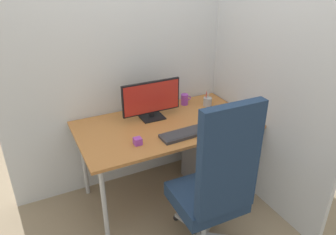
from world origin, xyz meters
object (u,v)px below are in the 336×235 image
at_px(mouse, 225,125).
at_px(office_chair, 215,185).
at_px(coffee_mug, 185,99).
at_px(monitor, 151,99).
at_px(pen_holder, 207,102).
at_px(keyboard, 186,133).
at_px(desk_clamp_accessory, 138,141).
at_px(notebook, 235,116).
at_px(filing_cabinet, 215,155).

bearing_deg(mouse, office_chair, -117.87).
xyz_separation_m(mouse, coffee_mug, (-0.08, 0.56, 0.04)).
height_order(monitor, mouse, monitor).
bearing_deg(pen_holder, keyboard, -138.81).
relative_size(office_chair, keyboard, 2.98).
distance_m(keyboard, mouse, 0.37).
bearing_deg(coffee_mug, desk_clamp_accessory, -144.08).
distance_m(office_chair, monitor, 0.97).
relative_size(pen_holder, notebook, 0.77).
distance_m(office_chair, keyboard, 0.53).
distance_m(pen_holder, coffee_mug, 0.22).
relative_size(pen_holder, desk_clamp_accessory, 2.98).
bearing_deg(desk_clamp_accessory, coffee_mug, 35.92).
relative_size(filing_cabinet, monitor, 1.16).
relative_size(office_chair, notebook, 5.72).
bearing_deg(pen_holder, desk_clamp_accessory, -156.74).
bearing_deg(mouse, keyboard, -171.78).
relative_size(monitor, coffee_mug, 5.06).
xyz_separation_m(monitor, mouse, (0.48, -0.44, -0.16)).
relative_size(filing_cabinet, coffee_mug, 5.85).
distance_m(filing_cabinet, notebook, 0.48).
height_order(office_chair, coffee_mug, office_chair).
bearing_deg(filing_cabinet, notebook, -47.10).
xyz_separation_m(keyboard, notebook, (0.56, 0.09, -0.01)).
relative_size(office_chair, mouse, 12.81).
distance_m(monitor, mouse, 0.67).
bearing_deg(filing_cabinet, keyboard, -155.70).
height_order(keyboard, notebook, keyboard).
distance_m(mouse, notebook, 0.23).
distance_m(notebook, desk_clamp_accessory, 0.96).
xyz_separation_m(filing_cabinet, desk_clamp_accessory, (-0.85, -0.17, 0.47)).
relative_size(notebook, desk_clamp_accessory, 3.84).
relative_size(keyboard, notebook, 1.92).
bearing_deg(coffee_mug, notebook, -58.31).
distance_m(monitor, notebook, 0.77).
bearing_deg(office_chair, desk_clamp_accessory, 122.20).
bearing_deg(monitor, notebook, -25.28).
relative_size(monitor, keyboard, 1.24).
distance_m(office_chair, desk_clamp_accessory, 0.67).
height_order(pen_holder, notebook, pen_holder).
bearing_deg(desk_clamp_accessory, filing_cabinet, 11.12).
bearing_deg(keyboard, filing_cabinet, 24.30).
xyz_separation_m(filing_cabinet, monitor, (-0.57, 0.20, 0.62)).
relative_size(notebook, coffee_mug, 2.14).
bearing_deg(coffee_mug, pen_holder, -33.90).
height_order(office_chair, mouse, office_chair).
distance_m(office_chair, filing_cabinet, 0.94).
bearing_deg(mouse, pen_holder, 89.87).
height_order(monitor, coffee_mug, monitor).
relative_size(office_chair, desk_clamp_accessory, 21.95).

